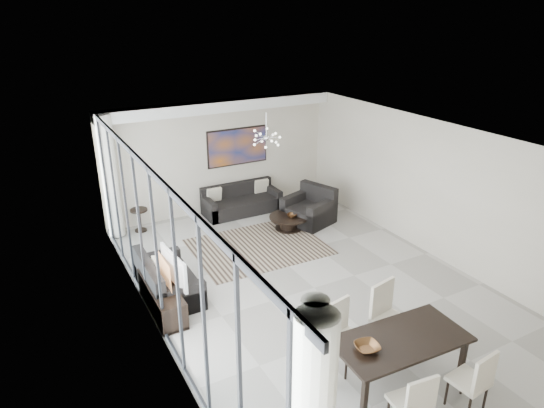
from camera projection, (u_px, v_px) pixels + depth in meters
room_shell at (338, 214)px, 8.95m from camera, size 6.00×9.00×2.90m
window_wall at (162, 254)px, 7.47m from camera, size 0.37×8.95×2.90m
soffit at (221, 106)px, 11.74m from camera, size 5.98×0.40×0.26m
painting at (238, 147)px, 12.53m from camera, size 1.68×0.04×0.98m
chandelier at (266, 138)px, 10.57m from camera, size 0.66×0.66×0.71m
rug at (258, 246)px, 10.88m from camera, size 2.91×2.27×0.01m
coffee_table at (289, 222)px, 11.70m from camera, size 0.94×0.94×0.33m
bowl_coffee at (292, 216)px, 11.60m from camera, size 0.28×0.28×0.07m
sofa_main at (241, 203)px, 12.67m from camera, size 2.00×0.82×0.73m
loveseat at (167, 283)px, 8.94m from camera, size 0.89×1.58×0.79m
armchair at (309, 210)px, 12.05m from camera, size 1.29×1.33×0.89m
side_table at (139, 216)px, 11.52m from camera, size 0.41×0.41×0.56m
tv_console at (162, 298)px, 8.53m from camera, size 0.44×1.57×0.49m
television at (168, 269)px, 8.40m from camera, size 0.23×1.01×0.58m
dining_table at (400, 343)px, 6.66m from camera, size 1.93×1.03×0.79m
dining_chair_sw at (415, 401)px, 5.89m from camera, size 0.49×0.49×0.95m
dining_chair_se at (476, 378)px, 6.25m from camera, size 0.48×0.48×0.96m
dining_chair_nw at (342, 330)px, 7.10m from camera, size 0.57×0.57×1.05m
dining_chair_ne at (387, 311)px, 7.47m from camera, size 0.60×0.60×1.11m
bowl_dining at (367, 347)px, 6.39m from camera, size 0.38×0.38×0.08m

